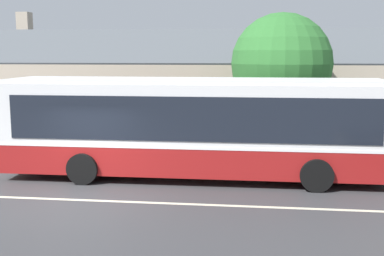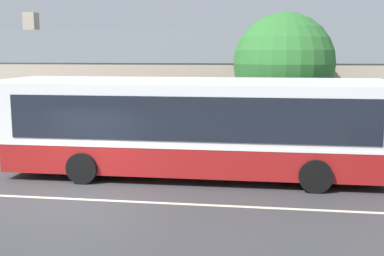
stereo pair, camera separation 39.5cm
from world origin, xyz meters
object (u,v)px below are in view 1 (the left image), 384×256
object	(u,v)px
transit_bus	(194,125)
bench_by_building	(60,143)
bench_down_street	(157,143)
street_tree_primary	(281,66)

from	to	relation	value
transit_bus	bench_by_building	distance (m)	6.27
bench_down_street	street_tree_primary	size ratio (longest dim) A/B	0.31
transit_bus	bench_down_street	size ratio (longest dim) A/B	7.05
bench_down_street	street_tree_primary	bearing A→B (deg)	11.46
transit_bus	street_tree_primary	xyz separation A→B (m)	(3.01, 3.97, 1.83)
bench_by_building	bench_down_street	distance (m)	3.85
bench_down_street	street_tree_primary	world-z (taller)	street_tree_primary
transit_bus	bench_down_street	world-z (taller)	transit_bus
transit_bus	bench_by_building	xyz separation A→B (m)	(-5.65, 2.44, -1.18)
transit_bus	bench_by_building	bearing A→B (deg)	156.68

